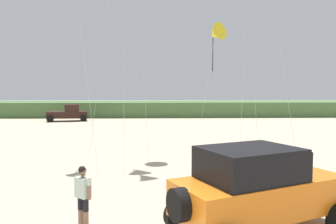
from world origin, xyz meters
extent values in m
cube|color=#4C703D|center=(-2.37, 41.85, 0.99)|extent=(90.00, 9.14, 1.99)
cube|color=orange|center=(3.29, 2.04, 1.01)|extent=(4.77, 3.47, 0.90)
cube|color=orange|center=(4.80, 2.71, 1.38)|extent=(1.69, 1.99, 0.12)
cube|color=black|center=(2.97, 1.90, 1.86)|extent=(2.82, 2.54, 0.80)
cube|color=black|center=(4.07, 2.39, 1.82)|extent=(0.77, 1.57, 0.72)
cube|color=black|center=(5.37, 2.97, 0.74)|extent=(0.92, 1.73, 0.28)
cylinder|color=black|center=(1.17, 1.09, 1.11)|extent=(0.59, 0.83, 0.77)
cylinder|color=black|center=(4.47, 3.69, 0.42)|extent=(0.89, 0.62, 0.84)
cylinder|color=black|center=(4.47, 3.69, 0.42)|extent=(0.48, 0.45, 0.38)
cylinder|color=black|center=(1.27, 2.27, 0.42)|extent=(0.89, 0.62, 0.84)
cylinder|color=black|center=(1.27, 2.27, 0.42)|extent=(0.48, 0.45, 0.38)
cylinder|color=#8C664C|center=(-1.39, 2.67, 0.25)|extent=(0.14, 0.14, 0.49)
cylinder|color=black|center=(-1.39, 2.67, 0.64)|extent=(0.15, 0.15, 0.36)
cube|color=silver|center=(-1.37, 2.70, 0.05)|extent=(0.25, 0.27, 0.10)
cylinder|color=#8C664C|center=(-1.22, 2.53, 0.25)|extent=(0.14, 0.14, 0.49)
cylinder|color=black|center=(-1.22, 2.53, 0.64)|extent=(0.15, 0.15, 0.36)
cube|color=silver|center=(-1.31, 2.60, 1.09)|extent=(0.47, 0.45, 0.54)
cylinder|color=#8C664C|center=(-1.50, 2.76, 1.08)|extent=(0.09, 0.09, 0.56)
cylinder|color=silver|center=(-1.50, 2.76, 1.27)|extent=(0.11, 0.11, 0.16)
cylinder|color=#8C664C|center=(-1.11, 2.44, 1.08)|extent=(0.09, 0.09, 0.56)
cylinder|color=silver|center=(-1.11, 2.44, 1.27)|extent=(0.11, 0.11, 0.16)
cylinder|color=#8C664C|center=(-1.31, 2.60, 1.40)|extent=(0.10, 0.10, 0.08)
sphere|color=#8C664C|center=(-1.31, 2.60, 1.54)|extent=(0.21, 0.21, 0.21)
sphere|color=black|center=(-1.32, 2.59, 1.56)|extent=(0.21, 0.21, 0.21)
cube|color=black|center=(-10.00, 33.38, 0.76)|extent=(4.93, 2.98, 0.76)
cube|color=black|center=(-9.47, 33.52, 1.56)|extent=(2.00, 2.14, 0.84)
cylinder|color=black|center=(-8.47, 34.86, 0.38)|extent=(0.80, 0.44, 0.76)
cylinder|color=black|center=(-7.95, 32.83, 0.38)|extent=(0.80, 0.44, 0.76)
cylinder|color=black|center=(-12.05, 33.94, 0.38)|extent=(0.80, 0.44, 0.76)
cylinder|color=black|center=(-11.53, 31.91, 0.38)|extent=(0.80, 0.44, 0.76)
cylinder|color=silver|center=(-2.05, 11.31, 6.38)|extent=(1.11, 3.95, 12.66)
cylinder|color=silver|center=(5.95, 7.93, 5.35)|extent=(0.36, 3.63, 10.60)
cylinder|color=silver|center=(5.81, 12.20, 7.03)|extent=(0.33, 4.97, 13.97)
cone|color=yellow|center=(4.27, 14.52, 7.16)|extent=(1.74, 1.33, 1.63)
cylinder|color=black|center=(4.12, 14.52, 5.87)|extent=(0.05, 0.17, 2.08)
cylinder|color=silver|center=(3.47, 12.87, 3.61)|extent=(1.61, 3.32, 7.12)
cylinder|color=silver|center=(-0.88, 9.52, 6.04)|extent=(0.46, 5.06, 11.99)
cylinder|color=silver|center=(5.29, 11.55, 4.99)|extent=(1.12, 3.29, 9.89)
cylinder|color=silver|center=(-0.15, 12.06, 5.90)|extent=(0.81, 4.29, 11.70)
cylinder|color=silver|center=(-2.72, 9.51, 5.18)|extent=(2.23, 5.40, 10.26)
camera|label=1|loc=(0.69, -6.21, 3.69)|focal=35.68mm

